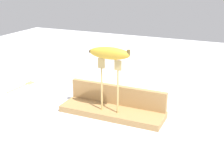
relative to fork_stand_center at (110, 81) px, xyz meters
The scene contains 6 objects.
ground_plane 0.14m from the fork_stand_center, 90.00° to the left, with size 3.00×3.00×0.00m, color silver.
wooden_board 0.13m from the fork_stand_center, 90.00° to the left, with size 0.40×0.12×0.02m, color #A87F4C.
board_backstop 0.11m from the fork_stand_center, 90.00° to the left, with size 0.39×0.02×0.08m, color #A87F4C.
fork_stand_center is the anchor object (origin of this frame).
banana_raised_center 0.10m from the fork_stand_center, behind, with size 0.15×0.05×0.04m.
fork_fallen_near 0.54m from the fork_stand_center, 165.32° to the left, with size 0.03×0.17×0.01m.
Camera 1 is at (0.42, -0.94, 0.50)m, focal length 48.12 mm.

